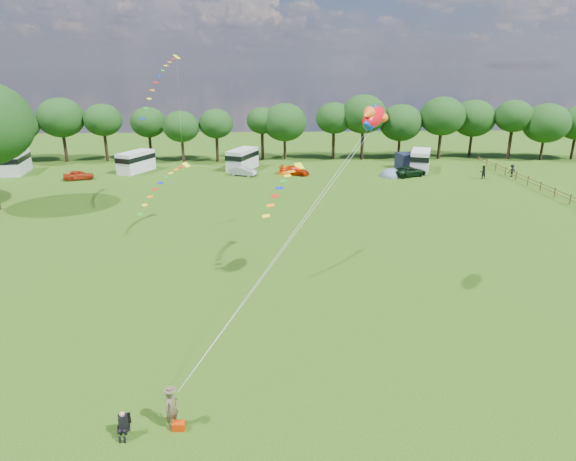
{
  "coord_description": "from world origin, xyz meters",
  "views": [
    {
      "loc": [
        -1.43,
        -22.58,
        14.51
      ],
      "look_at": [
        0.0,
        8.0,
        4.0
      ],
      "focal_mm": 30.0,
      "sensor_mm": 36.0,
      "label": 1
    }
  ],
  "objects_px": {
    "car_d": "(409,171)",
    "campervan_d": "(420,160)",
    "kite_flyer": "(172,409)",
    "walker_a": "(483,172)",
    "tent_greyblue": "(391,176)",
    "campervan_a": "(15,162)",
    "walker_b": "(512,171)",
    "fish_kite": "(372,117)",
    "car_a": "(78,175)",
    "campervan_c": "(242,159)",
    "campervan_b": "(136,161)",
    "camp_chair": "(123,421)",
    "car_c": "(294,171)",
    "car_b": "(243,171)",
    "tent_orange": "(288,173)"
  },
  "relations": [
    {
      "from": "walker_b",
      "to": "car_a",
      "type": "bearing_deg",
      "value": -17.53
    },
    {
      "from": "campervan_b",
      "to": "tent_orange",
      "type": "bearing_deg",
      "value": -71.82
    },
    {
      "from": "tent_orange",
      "to": "tent_greyblue",
      "type": "height_order",
      "value": "tent_greyblue"
    },
    {
      "from": "campervan_a",
      "to": "walker_b",
      "type": "xyz_separation_m",
      "value": [
        69.32,
        -5.73,
        -0.76
      ]
    },
    {
      "from": "car_c",
      "to": "tent_greyblue",
      "type": "distance_m",
      "value": 13.39
    },
    {
      "from": "car_b",
      "to": "walker_a",
      "type": "distance_m",
      "value": 32.67
    },
    {
      "from": "car_d",
      "to": "walker_b",
      "type": "relative_size",
      "value": 2.94
    },
    {
      "from": "walker_a",
      "to": "fish_kite",
      "type": "bearing_deg",
      "value": 52.0
    },
    {
      "from": "walker_a",
      "to": "campervan_d",
      "type": "bearing_deg",
      "value": -44.43
    },
    {
      "from": "car_d",
      "to": "fish_kite",
      "type": "bearing_deg",
      "value": 137.35
    },
    {
      "from": "walker_b",
      "to": "tent_greyblue",
      "type": "bearing_deg",
      "value": -19.89
    },
    {
      "from": "car_a",
      "to": "car_c",
      "type": "xyz_separation_m",
      "value": [
        29.1,
        1.72,
        -0.04
      ]
    },
    {
      "from": "car_b",
      "to": "fish_kite",
      "type": "xyz_separation_m",
      "value": [
        9.41,
        -37.83,
        11.03
      ]
    },
    {
      "from": "car_d",
      "to": "camp_chair",
      "type": "distance_m",
      "value": 54.75
    },
    {
      "from": "car_c",
      "to": "fish_kite",
      "type": "bearing_deg",
      "value": -153.6
    },
    {
      "from": "car_c",
      "to": "campervan_a",
      "type": "xyz_separation_m",
      "value": [
        -39.51,
        3.12,
        1.02
      ]
    },
    {
      "from": "car_d",
      "to": "walker_a",
      "type": "distance_m",
      "value": 9.71
    },
    {
      "from": "tent_greyblue",
      "to": "fish_kite",
      "type": "height_order",
      "value": "fish_kite"
    },
    {
      "from": "campervan_a",
      "to": "tent_orange",
      "type": "xyz_separation_m",
      "value": [
        38.62,
        -2.19,
        -1.61
      ]
    },
    {
      "from": "car_d",
      "to": "fish_kite",
      "type": "xyz_separation_m",
      "value": [
        -13.58,
        -36.43,
        10.98
      ]
    },
    {
      "from": "car_c",
      "to": "walker_b",
      "type": "distance_m",
      "value": 29.93
    },
    {
      "from": "kite_flyer",
      "to": "tent_orange",
      "type": "bearing_deg",
      "value": 32.65
    },
    {
      "from": "campervan_c",
      "to": "camp_chair",
      "type": "bearing_deg",
      "value": -159.4
    },
    {
      "from": "campervan_b",
      "to": "kite_flyer",
      "type": "relative_size",
      "value": 3.56
    },
    {
      "from": "tent_greyblue",
      "to": "fish_kite",
      "type": "distance_m",
      "value": 39.74
    },
    {
      "from": "campervan_d",
      "to": "camp_chair",
      "type": "height_order",
      "value": "campervan_d"
    },
    {
      "from": "walker_a",
      "to": "camp_chair",
      "type": "bearing_deg",
      "value": 48.51
    },
    {
      "from": "kite_flyer",
      "to": "camp_chair",
      "type": "height_order",
      "value": "kite_flyer"
    },
    {
      "from": "car_a",
      "to": "campervan_b",
      "type": "bearing_deg",
      "value": -68.52
    },
    {
      "from": "campervan_b",
      "to": "fish_kite",
      "type": "relative_size",
      "value": 2.02
    },
    {
      "from": "kite_flyer",
      "to": "walker_a",
      "type": "xyz_separation_m",
      "value": [
        33.41,
        45.8,
        0.01
      ]
    },
    {
      "from": "campervan_b",
      "to": "walker_b",
      "type": "xyz_separation_m",
      "value": [
        52.46,
        -5.84,
        -0.69
      ]
    },
    {
      "from": "kite_flyer",
      "to": "walker_a",
      "type": "height_order",
      "value": "walker_a"
    },
    {
      "from": "tent_greyblue",
      "to": "kite_flyer",
      "type": "distance_m",
      "value": 52.31
    },
    {
      "from": "car_a",
      "to": "campervan_c",
      "type": "distance_m",
      "value": 22.5
    },
    {
      "from": "campervan_d",
      "to": "fish_kite",
      "type": "relative_size",
      "value": 2.06
    },
    {
      "from": "kite_flyer",
      "to": "walker_b",
      "type": "relative_size",
      "value": 1.04
    },
    {
      "from": "campervan_a",
      "to": "kite_flyer",
      "type": "bearing_deg",
      "value": -158.58
    },
    {
      "from": "camp_chair",
      "to": "campervan_b",
      "type": "bearing_deg",
      "value": 86.75
    },
    {
      "from": "car_d",
      "to": "campervan_d",
      "type": "relative_size",
      "value": 0.78
    },
    {
      "from": "campervan_b",
      "to": "camp_chair",
      "type": "height_order",
      "value": "campervan_b"
    },
    {
      "from": "car_b",
      "to": "kite_flyer",
      "type": "bearing_deg",
      "value": -159.26
    },
    {
      "from": "car_d",
      "to": "campervan_c",
      "type": "bearing_deg",
      "value": 53.78
    },
    {
      "from": "car_d",
      "to": "tent_orange",
      "type": "height_order",
      "value": "car_d"
    },
    {
      "from": "campervan_b",
      "to": "campervan_c",
      "type": "xyz_separation_m",
      "value": [
        15.23,
        0.97,
        0.04
      ]
    },
    {
      "from": "car_b",
      "to": "tent_greyblue",
      "type": "bearing_deg",
      "value": -72.33
    },
    {
      "from": "camp_chair",
      "to": "walker_a",
      "type": "distance_m",
      "value": 58.2
    },
    {
      "from": "car_c",
      "to": "car_d",
      "type": "height_order",
      "value": "car_d"
    },
    {
      "from": "car_a",
      "to": "walker_b",
      "type": "xyz_separation_m",
      "value": [
        58.91,
        -0.89,
        0.22
      ]
    },
    {
      "from": "car_c",
      "to": "kite_flyer",
      "type": "distance_m",
      "value": 50.07
    }
  ]
}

